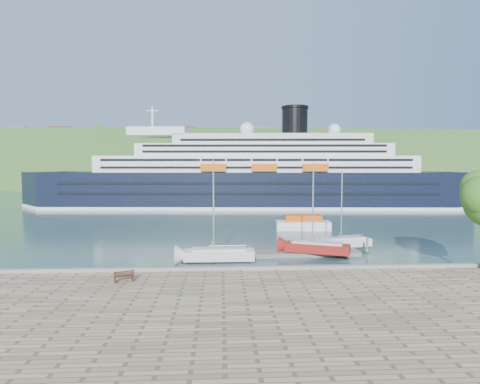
% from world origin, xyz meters
% --- Properties ---
extents(ground, '(400.00, 400.00, 0.00)m').
position_xyz_m(ground, '(0.00, 0.00, 0.00)').
color(ground, '#294942').
rests_on(ground, ground).
extents(far_hillside, '(400.00, 50.00, 24.00)m').
position_xyz_m(far_hillside, '(0.00, 145.00, 12.00)').
color(far_hillside, '#366227').
rests_on(far_hillside, ground).
extents(quay_coping, '(220.00, 0.50, 0.30)m').
position_xyz_m(quay_coping, '(0.00, -0.20, 1.15)').
color(quay_coping, slate).
rests_on(quay_coping, promenade).
extents(cruise_ship, '(106.24, 21.80, 23.69)m').
position_xyz_m(cruise_ship, '(-0.05, 59.72, 11.85)').
color(cruise_ship, black).
rests_on(cruise_ship, ground).
extents(park_bench, '(1.72, 1.21, 1.02)m').
position_xyz_m(park_bench, '(-13.87, -3.37, 1.51)').
color(park_bench, '#402012').
rests_on(park_bench, promenade).
extents(floating_pontoon, '(19.82, 3.21, 0.44)m').
position_xyz_m(floating_pontoon, '(-0.64, 9.20, 0.22)').
color(floating_pontoon, gray).
rests_on(floating_pontoon, ground).
extents(sailboat_white_near, '(7.85, 2.20, 10.14)m').
position_xyz_m(sailboat_white_near, '(-6.46, 5.50, 5.07)').
color(sailboat_white_near, silver).
rests_on(sailboat_white_near, ground).
extents(sailboat_red, '(7.93, 4.84, 9.93)m').
position_xyz_m(sailboat_red, '(4.30, 8.42, 4.96)').
color(sailboat_red, maroon).
rests_on(sailboat_red, ground).
extents(sailboat_white_far, '(7.22, 3.40, 8.99)m').
position_xyz_m(sailboat_white_far, '(8.37, 11.73, 4.50)').
color(sailboat_white_far, silver).
rests_on(sailboat_white_far, ground).
extents(tender_launch, '(8.58, 3.46, 2.32)m').
position_xyz_m(tender_launch, '(6.51, 26.73, 1.16)').
color(tender_launch, '#E0550D').
rests_on(tender_launch, ground).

